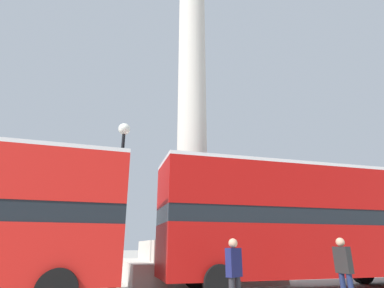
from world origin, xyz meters
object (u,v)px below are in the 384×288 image
object	(u,v)px
bus_c	(298,220)
pedestrian_by_plinth	(344,268)
street_lamp	(120,177)
pedestrian_near_lamp	(234,271)
monument_column	(192,167)

from	to	relation	value
bus_c	pedestrian_by_plinth	xyz separation A→B (m)	(-1.03, -3.08, -1.47)
street_lamp	bus_c	bearing A→B (deg)	-22.15
bus_c	street_lamp	distance (m)	7.24
pedestrian_near_lamp	monument_column	bearing A→B (deg)	50.23
bus_c	street_lamp	world-z (taller)	street_lamp
pedestrian_near_lamp	street_lamp	bearing A→B (deg)	83.92
bus_c	pedestrian_near_lamp	world-z (taller)	bus_c
bus_c	pedestrian_by_plinth	bearing A→B (deg)	-106.17
pedestrian_near_lamp	pedestrian_by_plinth	world-z (taller)	pedestrian_by_plinth
bus_c	pedestrian_by_plinth	distance (m)	3.57
monument_column	pedestrian_near_lamp	bearing A→B (deg)	-100.09
street_lamp	pedestrian_near_lamp	distance (m)	6.89
monument_column	street_lamp	distance (m)	4.55
bus_c	street_lamp	xyz separation A→B (m)	(-6.51, 2.65, 1.77)
pedestrian_near_lamp	pedestrian_by_plinth	distance (m)	3.05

